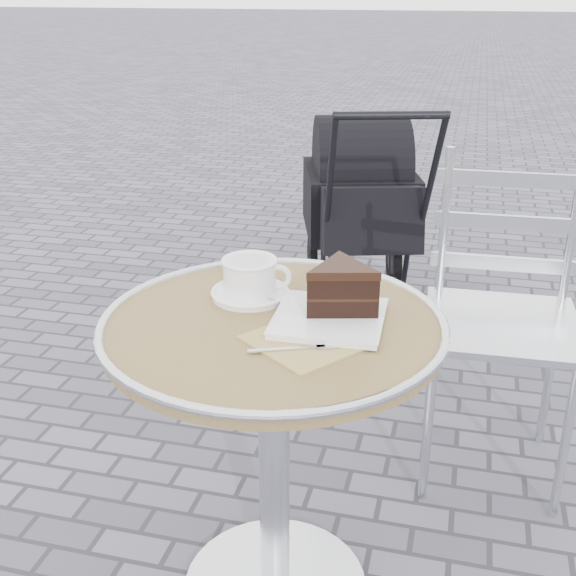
% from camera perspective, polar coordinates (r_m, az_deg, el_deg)
% --- Properties ---
extents(cafe_table, '(0.72, 0.72, 0.74)m').
position_cam_1_polar(cafe_table, '(1.56, -1.15, -8.10)').
color(cafe_table, silver).
rests_on(cafe_table, ground).
extents(cappuccino_set, '(0.19, 0.17, 0.09)m').
position_cam_1_polar(cappuccino_set, '(1.59, -2.96, 0.62)').
color(cappuccino_set, white).
rests_on(cappuccino_set, cafe_table).
extents(cake_plate_set, '(0.29, 0.36, 0.12)m').
position_cam_1_polar(cake_plate_set, '(1.47, 3.99, -0.57)').
color(cake_plate_set, tan).
rests_on(cake_plate_set, cafe_table).
extents(bistro_chair, '(0.44, 0.44, 0.94)m').
position_cam_1_polar(bistro_chair, '(2.17, 16.68, 0.64)').
color(bistro_chair, silver).
rests_on(bistro_chair, ground).
extents(baby_stroller, '(0.67, 1.02, 0.97)m').
position_cam_1_polar(baby_stroller, '(3.19, 5.86, 5.82)').
color(baby_stroller, black).
rests_on(baby_stroller, ground).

